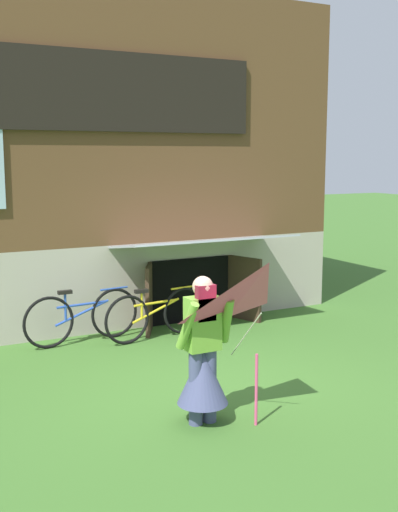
{
  "coord_description": "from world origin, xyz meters",
  "views": [
    {
      "loc": [
        -3.47,
        -6.19,
        2.69
      ],
      "look_at": [
        0.22,
        0.92,
        1.44
      ],
      "focal_mm": 45.13,
      "sensor_mm": 36.0,
      "label": 1
    }
  ],
  "objects_px": {
    "kite": "(268,307)",
    "person": "(203,363)",
    "bicycle_blue": "(82,317)",
    "bicycle_yellow": "(156,314)"
  },
  "relations": [
    {
      "from": "bicycle_yellow",
      "to": "bicycle_blue",
      "type": "distance_m",
      "value": 1.07
    },
    {
      "from": "person",
      "to": "bicycle_blue",
      "type": "relative_size",
      "value": 0.86
    },
    {
      "from": "person",
      "to": "bicycle_blue",
      "type": "xyz_separation_m",
      "value": [
        -0.22,
        3.32,
        -0.25
      ]
    },
    {
      "from": "kite",
      "to": "bicycle_blue",
      "type": "distance_m",
      "value": 4.0
    },
    {
      "from": "bicycle_yellow",
      "to": "bicycle_blue",
      "type": "relative_size",
      "value": 0.96
    },
    {
      "from": "person",
      "to": "kite",
      "type": "xyz_separation_m",
      "value": [
        0.43,
        -0.52,
        0.64
      ]
    },
    {
      "from": "person",
      "to": "bicycle_yellow",
      "type": "distance_m",
      "value": 3.13
    },
    {
      "from": "kite",
      "to": "person",
      "type": "bearing_deg",
      "value": 129.43
    },
    {
      "from": "kite",
      "to": "bicycle_yellow",
      "type": "xyz_separation_m",
      "value": [
        0.38,
        3.54,
        -0.9
      ]
    },
    {
      "from": "person",
      "to": "kite",
      "type": "distance_m",
      "value": 0.93
    }
  ]
}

